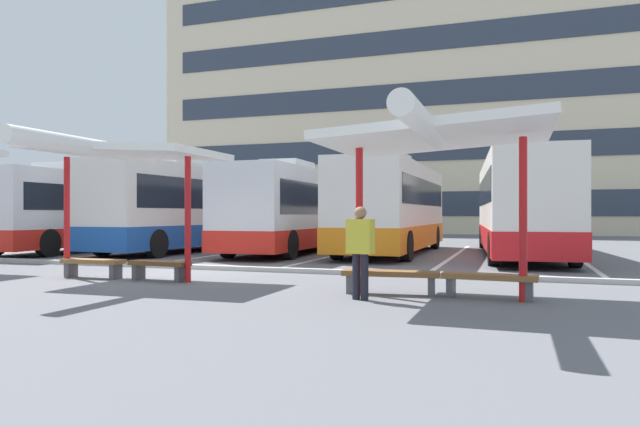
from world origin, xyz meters
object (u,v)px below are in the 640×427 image
bench_1 (93,264)px  bench_3 (390,277)px  coach_bus_1 (198,209)px  coach_bus_2 (300,211)px  waiting_passenger_0 (360,246)px  coach_bus_3 (393,209)px  waiting_shelter_1 (117,153)px  coach_bus_4 (519,207)px  bench_2 (159,266)px  bench_4 (489,280)px  coach_bus_0 (91,212)px  waiting_shelter_2 (435,138)px

bench_1 → bench_3: bearing=-3.0°
coach_bus_1 → coach_bus_2: 4.41m
waiting_passenger_0 → coach_bus_2: bearing=115.6°
coach_bus_3 → waiting_passenger_0: coach_bus_3 is taller
waiting_shelter_1 → bench_3: size_ratio=2.45×
coach_bus_1 → coach_bus_4: size_ratio=0.97×
waiting_passenger_0 → coach_bus_1: bearing=131.9°
bench_1 → waiting_shelter_1: bearing=-15.6°
bench_2 → bench_4: (7.27, -0.45, 0.00)m
coach_bus_0 → coach_bus_1: (4.21, 1.59, 0.12)m
coach_bus_0 → waiting_shelter_2: coach_bus_0 is taller
coach_bus_0 → bench_4: coach_bus_0 is taller
coach_bus_4 → waiting_passenger_0: (-2.72, -12.22, -0.81)m
coach_bus_3 → coach_bus_2: bearing=178.0°
coach_bus_2 → bench_1: (-1.15, -10.76, -1.32)m
bench_3 → coach_bus_0: bearing=149.0°
waiting_shelter_2 → waiting_passenger_0: size_ratio=3.12×
coach_bus_3 → waiting_shelter_1: 11.70m
waiting_shelter_2 → bench_4: size_ratio=3.07×
bench_3 → bench_4: same height
coach_bus_1 → waiting_shelter_1: coach_bus_1 is taller
coach_bus_2 → waiting_shelter_2: size_ratio=2.26×
coach_bus_2 → bench_2: (0.65, -10.69, -1.32)m
waiting_shelter_1 → bench_2: size_ratio=2.98×
coach_bus_4 → bench_1: size_ratio=7.76×
bench_2 → bench_3: same height
coach_bus_1 → bench_4: bearing=-40.3°
waiting_shelter_2 → coach_bus_0: bearing=149.3°
coach_bus_1 → bench_3: 14.83m
waiting_shelter_1 → bench_4: 8.57m
coach_bus_1 → waiting_passenger_0: coach_bus_1 is taller
coach_bus_1 → waiting_passenger_0: size_ratio=7.19×
coach_bus_0 → bench_4: bearing=-28.1°
coach_bus_2 → coach_bus_1: bearing=-170.3°
bench_2 → waiting_passenger_0: waiting_passenger_0 is taller
bench_1 → bench_2: (1.80, 0.08, -0.00)m
bench_3 → bench_2: bearing=175.2°
coach_bus_3 → coach_bus_4: bearing=4.5°
coach_bus_1 → waiting_shelter_1: size_ratio=2.61×
coach_bus_3 → waiting_shelter_1: coach_bus_3 is taller
coach_bus_0 → waiting_shelter_1: 12.09m
bench_1 → waiting_passenger_0: bearing=-10.1°
waiting_shelter_2 → bench_4: (0.90, 0.44, -2.55)m
waiting_passenger_0 → bench_2: bearing=165.7°
bench_1 → coach_bus_3: bearing=64.7°
bench_1 → coach_bus_1: bearing=107.7°
waiting_shelter_1 → bench_4: waiting_shelter_1 is taller
coach_bus_0 → waiting_shelter_1: (8.32, -8.68, 1.29)m
coach_bus_4 → bench_4: size_ratio=7.31×
bench_2 → waiting_shelter_1: bearing=-160.0°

